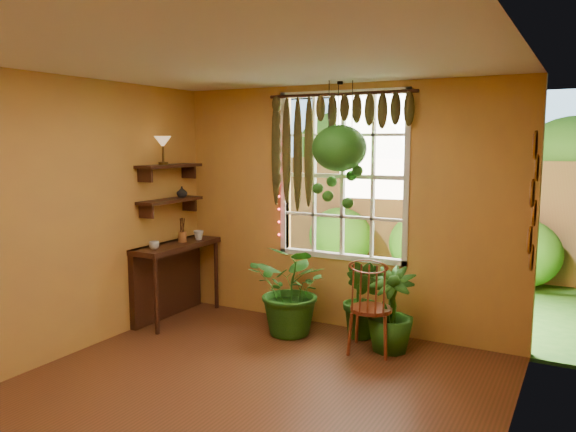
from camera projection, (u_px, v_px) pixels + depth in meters
name	position (u px, v px, depth m)	size (l,w,h in m)	color
floor	(227.00, 408.00, 4.42)	(4.50, 4.50, 0.00)	brown
ceiling	(222.00, 55.00, 4.06)	(4.50, 4.50, 0.00)	silver
wall_back	(341.00, 208.00, 6.20)	(4.00, 4.00, 0.00)	#B8813F
wall_left	(46.00, 221.00, 5.18)	(4.50, 4.50, 0.00)	#B8813F
wall_right	(505.00, 267.00, 3.29)	(4.50, 4.50, 0.00)	#B8813F
window	(343.00, 176.00, 6.18)	(1.52, 0.10, 1.86)	white
valance_vine	(332.00, 123.00, 6.04)	(1.70, 0.12, 1.10)	#3D1C10
string_lights	(279.00, 170.00, 6.45)	(0.03, 0.03, 1.54)	#FF2633
wall_plates	(533.00, 203.00, 4.84)	(0.04, 0.32, 1.10)	#FDE8CE
counter_ledge	(170.00, 271.00, 6.64)	(0.40, 1.20, 0.90)	#3D1C10
shelf_lower	(170.00, 200.00, 6.51)	(0.25, 0.90, 0.04)	#3D1C10
shelf_upper	(169.00, 166.00, 6.46)	(0.25, 0.90, 0.04)	#3D1C10
backyard	(454.00, 186.00, 10.12)	(14.00, 10.00, 12.00)	#1F5919
windsor_chair	(370.00, 321.00, 5.54)	(0.48, 0.50, 1.11)	brown
potted_plant_left	(294.00, 289.00, 6.02)	(0.91, 0.79, 1.01)	#174612
potted_plant_mid	(364.00, 299.00, 5.91)	(0.48, 0.38, 0.87)	#174612
potted_plant_right	(391.00, 310.00, 5.56)	(0.47, 0.47, 0.84)	#174612
hanging_basket	(339.00, 155.00, 5.88)	(0.58, 0.58, 1.33)	black
cup_a	(154.00, 245.00, 6.18)	(0.11, 0.11, 0.09)	silver
cup_b	(199.00, 235.00, 6.77)	(0.12, 0.12, 0.11)	beige
brush_jar	(182.00, 230.00, 6.62)	(0.10, 0.10, 0.36)	#97592C
shelf_vase	(182.00, 192.00, 6.68)	(0.13, 0.13, 0.13)	#B2AD99
tiffany_lamp	(163.00, 144.00, 6.31)	(0.19, 0.19, 0.32)	#543B18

